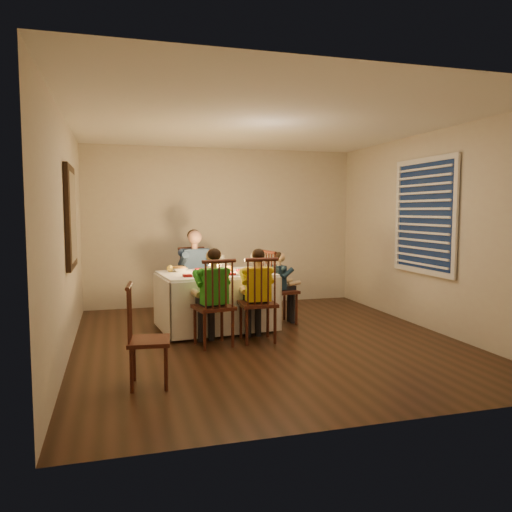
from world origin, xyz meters
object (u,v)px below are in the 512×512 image
object	(u,v)px
chair_near_right	(258,341)
serving_bowl	(180,270)
chair_adult	(196,317)
chair_extra	(150,386)
dining_table	(215,289)
child_green	(214,346)
child_teal	(280,323)
child_yellow	(258,341)
chair_end	(280,323)
adult	(196,317)
chair_near_left	(214,346)

from	to	relation	value
chair_near_right	serving_bowl	world-z (taller)	serving_bowl
chair_adult	chair_extra	distance (m)	2.91
dining_table	child_green	xyz separation A→B (m)	(-0.19, -0.81, -0.54)
dining_table	child_teal	size ratio (longest dim) A/B	1.55
chair_adult	child_yellow	bearing A→B (deg)	-81.22
chair_end	adult	world-z (taller)	adult
child_green	child_teal	xyz separation A→B (m)	(1.12, 0.88, 0.00)
chair_near_left	chair_end	xyz separation A→B (m)	(1.12, 0.88, 0.00)
child_green	chair_adult	bearing A→B (deg)	-102.31
chair_end	child_yellow	size ratio (longest dim) A/B	0.92
chair_extra	child_yellow	distance (m)	1.83
chair_near_right	serving_bowl	size ratio (longest dim) A/B	4.87
chair_near_left	child_teal	bearing A→B (deg)	-152.42
child_yellow	dining_table	bearing A→B (deg)	-62.43
chair_near_right	chair_extra	bearing A→B (deg)	43.50
dining_table	chair_extra	xyz separation A→B (m)	(-1.00, -1.97, -0.54)
chair_adult	chair_extra	xyz separation A→B (m)	(-0.86, -2.78, 0.00)
chair_end	chair_extra	world-z (taller)	chair_end
chair_extra	child_yellow	bearing A→B (deg)	-42.10
serving_bowl	dining_table	bearing A→B (deg)	-28.32
adult	child_teal	size ratio (longest dim) A/B	1.29
chair_end	child_green	distance (m)	1.42
serving_bowl	child_yellow	bearing A→B (deg)	-50.87
chair_adult	child_teal	bearing A→B (deg)	-43.73
chair_extra	chair_near_right	bearing A→B (deg)	-42.10
chair_near_right	child_green	bearing A→B (deg)	7.71
child_yellow	chair_end	bearing A→B (deg)	-122.73
chair_extra	child_yellow	xyz separation A→B (m)	(1.36, 1.22, 0.00)
adult	child_green	distance (m)	1.62
child_teal	chair_near_left	bearing A→B (deg)	118.48
chair_near_right	chair_end	distance (m)	1.00
chair_near_right	child_yellow	size ratio (longest dim) A/B	0.92
chair_adult	chair_end	size ratio (longest dim) A/B	1.00
chair_end	dining_table	bearing A→B (deg)	84.64
chair_near_left	child_green	distance (m)	0.00
chair_end	child_green	bearing A→B (deg)	118.48
chair_extra	adult	world-z (taller)	adult
chair_adult	chair_near_right	distance (m)	1.65
chair_extra	chair_adult	bearing A→B (deg)	-10.94
chair_near_right	child_yellow	distance (m)	0.00
chair_near_left	chair_end	distance (m)	1.42
chair_near_right	child_yellow	bearing A→B (deg)	-0.00
child_teal	serving_bowl	distance (m)	1.59
serving_bowl	child_teal	bearing A→B (deg)	-6.85
chair_adult	chair_extra	size ratio (longest dim) A/B	1.11
child_green	child_yellow	xyz separation A→B (m)	(0.55, 0.06, 0.00)
chair_extra	chair_end	bearing A→B (deg)	-37.22
dining_table	child_yellow	world-z (taller)	dining_table
chair_near_left	chair_near_right	distance (m)	0.55
child_green	child_teal	bearing A→B (deg)	-152.42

